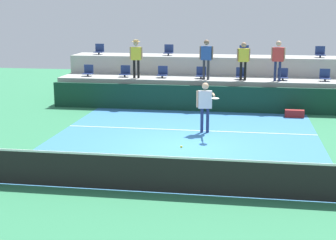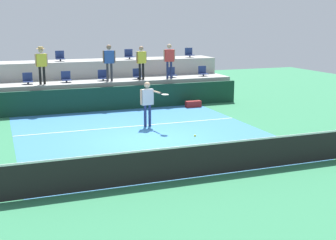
{
  "view_description": "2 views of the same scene",
  "coord_description": "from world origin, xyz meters",
  "px_view_note": "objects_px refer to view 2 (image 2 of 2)",
  "views": [
    {
      "loc": [
        2.03,
        -15.05,
        4.25
      ],
      "look_at": [
        -0.27,
        -0.7,
        1.05
      ],
      "focal_mm": 53.48,
      "sensor_mm": 36.0,
      "label": 1
    },
    {
      "loc": [
        -4.87,
        -14.6,
        4.12
      ],
      "look_at": [
        0.19,
        -1.17,
        0.98
      ],
      "focal_mm": 48.8,
      "sensor_mm": 36.0,
      "label": 2
    }
  ],
  "objects_px": {
    "stadium_chair_lower_mid_right": "(138,75)",
    "equipment_bag": "(193,104)",
    "stadium_chair_upper_left": "(60,57)",
    "stadium_chair_lower_center": "(103,76)",
    "stadium_chair_lower_far_right": "(203,72)",
    "stadium_chair_upper_right": "(129,55)",
    "stadium_chair_upper_far_right": "(189,53)",
    "spectator_with_hat": "(41,61)",
    "spectator_in_white": "(109,59)",
    "tennis_ball": "(195,136)",
    "spectator_leaning_on_rail": "(169,58)",
    "stadium_chair_lower_mid_left": "(66,78)",
    "spectator_in_grey": "(141,60)",
    "tennis_player": "(148,99)",
    "stadium_chair_lower_left": "(28,79)",
    "stadium_chair_lower_right": "(171,73)"
  },
  "relations": [
    {
      "from": "stadium_chair_lower_center",
      "to": "stadium_chair_lower_mid_right",
      "type": "bearing_deg",
      "value": 0.0
    },
    {
      "from": "stadium_chair_lower_mid_left",
      "to": "stadium_chair_lower_far_right",
      "type": "distance_m",
      "value": 7.12
    },
    {
      "from": "stadium_chair_lower_left",
      "to": "stadium_chair_lower_right",
      "type": "distance_m",
      "value": 7.09
    },
    {
      "from": "stadium_chair_lower_far_right",
      "to": "equipment_bag",
      "type": "bearing_deg",
      "value": -125.81
    },
    {
      "from": "spectator_leaning_on_rail",
      "to": "tennis_ball",
      "type": "xyz_separation_m",
      "value": [
        -2.87,
        -9.66,
        -1.47
      ]
    },
    {
      "from": "stadium_chair_upper_far_right",
      "to": "equipment_bag",
      "type": "bearing_deg",
      "value": -110.11
    },
    {
      "from": "stadium_chair_lower_center",
      "to": "stadium_chair_lower_far_right",
      "type": "xyz_separation_m",
      "value": [
        5.36,
        0.0,
        0.0
      ]
    },
    {
      "from": "stadium_chair_upper_left",
      "to": "spectator_in_white",
      "type": "distance_m",
      "value": 2.97
    },
    {
      "from": "spectator_in_grey",
      "to": "spectator_leaning_on_rail",
      "type": "height_order",
      "value": "spectator_leaning_on_rail"
    },
    {
      "from": "stadium_chair_lower_mid_right",
      "to": "tennis_ball",
      "type": "xyz_separation_m",
      "value": [
        -1.32,
        -10.05,
        -0.64
      ]
    },
    {
      "from": "stadium_chair_lower_left",
      "to": "stadium_chair_lower_mid_right",
      "type": "distance_m",
      "value": 5.28
    },
    {
      "from": "spectator_in_white",
      "to": "tennis_ball",
      "type": "relative_size",
      "value": 25.68
    },
    {
      "from": "stadium_chair_lower_far_right",
      "to": "tennis_player",
      "type": "xyz_separation_m",
      "value": [
        -4.73,
        -5.1,
        -0.36
      ]
    },
    {
      "from": "stadium_chair_upper_far_right",
      "to": "spectator_in_grey",
      "type": "distance_m",
      "value": 4.12
    },
    {
      "from": "spectator_in_grey",
      "to": "tennis_ball",
      "type": "bearing_deg",
      "value": -98.28
    },
    {
      "from": "stadium_chair_lower_far_right",
      "to": "spectator_in_grey",
      "type": "bearing_deg",
      "value": -173.75
    },
    {
      "from": "stadium_chair_lower_center",
      "to": "spectator_with_hat",
      "type": "bearing_deg",
      "value": -172.43
    },
    {
      "from": "equipment_bag",
      "to": "stadium_chair_lower_right",
      "type": "bearing_deg",
      "value": 102.1
    },
    {
      "from": "stadium_chair_lower_far_right",
      "to": "spectator_in_grey",
      "type": "relative_size",
      "value": 0.32
    },
    {
      "from": "stadium_chair_upper_right",
      "to": "spectator_in_grey",
      "type": "height_order",
      "value": "spectator_in_grey"
    },
    {
      "from": "stadium_chair_lower_mid_right",
      "to": "equipment_bag",
      "type": "xyz_separation_m",
      "value": [
        2.22,
        -1.9,
        -1.31
      ]
    },
    {
      "from": "spectator_in_grey",
      "to": "stadium_chair_lower_mid_left",
      "type": "bearing_deg",
      "value": 173.94
    },
    {
      "from": "stadium_chair_lower_center",
      "to": "stadium_chair_upper_left",
      "type": "relative_size",
      "value": 1.0
    },
    {
      "from": "stadium_chair_lower_far_right",
      "to": "tennis_ball",
      "type": "distance_m",
      "value": 11.2
    },
    {
      "from": "tennis_player",
      "to": "spectator_leaning_on_rail",
      "type": "distance_m",
      "value": 5.56
    },
    {
      "from": "stadium_chair_lower_mid_left",
      "to": "spectator_in_grey",
      "type": "relative_size",
      "value": 0.32
    },
    {
      "from": "stadium_chair_lower_mid_left",
      "to": "spectator_leaning_on_rail",
      "type": "distance_m",
      "value": 5.16
    },
    {
      "from": "equipment_bag",
      "to": "stadium_chair_upper_left",
      "type": "bearing_deg",
      "value": 147.25
    },
    {
      "from": "stadium_chair_lower_mid_right",
      "to": "equipment_bag",
      "type": "bearing_deg",
      "value": -40.56
    },
    {
      "from": "stadium_chair_lower_right",
      "to": "tennis_player",
      "type": "height_order",
      "value": "tennis_player"
    },
    {
      "from": "stadium_chair_lower_center",
      "to": "equipment_bag",
      "type": "distance_m",
      "value": 4.61
    },
    {
      "from": "equipment_bag",
      "to": "spectator_with_hat",
      "type": "bearing_deg",
      "value": 167.56
    },
    {
      "from": "stadium_chair_upper_right",
      "to": "stadium_chair_lower_far_right",
      "type": "bearing_deg",
      "value": -27.16
    },
    {
      "from": "stadium_chair_lower_center",
      "to": "spectator_in_white",
      "type": "xyz_separation_m",
      "value": [
        0.25,
        -0.38,
        0.85
      ]
    },
    {
      "from": "tennis_player",
      "to": "spectator_in_white",
      "type": "bearing_deg",
      "value": 94.65
    },
    {
      "from": "stadium_chair_lower_right",
      "to": "spectator_in_grey",
      "type": "height_order",
      "value": "spectator_in_grey"
    },
    {
      "from": "tennis_ball",
      "to": "equipment_bag",
      "type": "distance_m",
      "value": 8.91
    },
    {
      "from": "spectator_leaning_on_rail",
      "to": "equipment_bag",
      "type": "xyz_separation_m",
      "value": [
        0.67,
        -1.52,
        -2.15
      ]
    },
    {
      "from": "stadium_chair_lower_far_right",
      "to": "tennis_ball",
      "type": "bearing_deg",
      "value": -116.06
    },
    {
      "from": "stadium_chair_lower_mid_left",
      "to": "spectator_with_hat",
      "type": "distance_m",
      "value": 1.45
    },
    {
      "from": "stadium_chair_lower_mid_left",
      "to": "stadium_chair_upper_right",
      "type": "bearing_deg",
      "value": 26.47
    },
    {
      "from": "tennis_player",
      "to": "spectator_in_grey",
      "type": "xyz_separation_m",
      "value": [
        1.22,
        4.71,
        1.14
      ]
    },
    {
      "from": "stadium_chair_lower_center",
      "to": "spectator_with_hat",
      "type": "xyz_separation_m",
      "value": [
        -2.89,
        -0.38,
        0.83
      ]
    },
    {
      "from": "stadium_chair_upper_far_right",
      "to": "spectator_in_white",
      "type": "relative_size",
      "value": 0.3
    },
    {
      "from": "stadium_chair_upper_far_right",
      "to": "spectator_with_hat",
      "type": "bearing_deg",
      "value": -165.15
    },
    {
      "from": "tennis_player",
      "to": "spectator_with_hat",
      "type": "relative_size",
      "value": 1.04
    },
    {
      "from": "stadium_chair_upper_right",
      "to": "spectator_in_grey",
      "type": "xyz_separation_m",
      "value": [
        0.0,
        -2.18,
        -0.08
      ]
    },
    {
      "from": "spectator_in_grey",
      "to": "equipment_bag",
      "type": "relative_size",
      "value": 2.17
    },
    {
      "from": "spectator_with_hat",
      "to": "tennis_ball",
      "type": "relative_size",
      "value": 25.22
    },
    {
      "from": "stadium_chair_lower_center",
      "to": "tennis_ball",
      "type": "height_order",
      "value": "stadium_chair_lower_center"
    }
  ]
}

